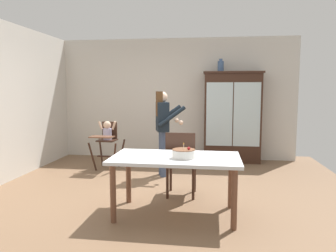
{
  "coord_description": "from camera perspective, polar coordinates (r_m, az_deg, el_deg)",
  "views": [
    {
      "loc": [
        0.79,
        -4.62,
        1.56
      ],
      "look_at": [
        0.08,
        0.7,
        0.95
      ],
      "focal_mm": 34.22,
      "sensor_mm": 36.0,
      "label": 1
    }
  ],
  "objects": [
    {
      "name": "ground_plane",
      "position": [
        4.93,
        -2.08,
        -11.94
      ],
      "size": [
        6.24,
        6.24,
        0.0
      ],
      "primitive_type": "plane",
      "color": "brown"
    },
    {
      "name": "wall_back",
      "position": [
        7.29,
        1.37,
        4.83
      ],
      "size": [
        5.32,
        0.06,
        2.7
      ],
      "primitive_type": "cube",
      "color": "beige",
      "rests_on": "ground_plane"
    },
    {
      "name": "china_cabinet",
      "position": [
        7.02,
        11.37,
        1.59
      ],
      "size": [
        1.25,
        0.48,
        1.94
      ],
      "color": "#382116",
      "rests_on": "ground_plane"
    },
    {
      "name": "ceramic_vase",
      "position": [
        7.01,
        9.36,
        10.49
      ],
      "size": [
        0.13,
        0.13,
        0.27
      ],
      "color": "#3D567F",
      "rests_on": "china_cabinet"
    },
    {
      "name": "high_chair_with_toddler",
      "position": [
        6.39,
        -10.79,
        -1.78
      ],
      "size": [
        0.6,
        0.7,
        0.95
      ],
      "rotation": [
        0.0,
        0.0,
        -0.04
      ],
      "color": "#382116",
      "rests_on": "ground_plane"
    },
    {
      "name": "adult_person",
      "position": [
        5.74,
        -0.94,
        0.58
      ],
      "size": [
        0.61,
        0.59,
        1.53
      ],
      "rotation": [
        0.0,
        0.0,
        1.86
      ],
      "color": "#3D4C6B",
      "rests_on": "ground_plane"
    },
    {
      "name": "dining_table",
      "position": [
        3.98,
        1.37,
        -6.78
      ],
      "size": [
        1.58,
        0.88,
        0.74
      ],
      "color": "silver",
      "rests_on": "ground_plane"
    },
    {
      "name": "birthday_cake",
      "position": [
        3.86,
        2.81,
        -4.93
      ],
      "size": [
        0.28,
        0.28,
        0.19
      ],
      "color": "white",
      "rests_on": "dining_table"
    },
    {
      "name": "dining_chair_far_side",
      "position": [
        4.63,
        2.31,
        -6.03
      ],
      "size": [
        0.44,
        0.44,
        0.96
      ],
      "rotation": [
        0.0,
        0.0,
        3.14
      ],
      "color": "#382116",
      "rests_on": "ground_plane"
    }
  ]
}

